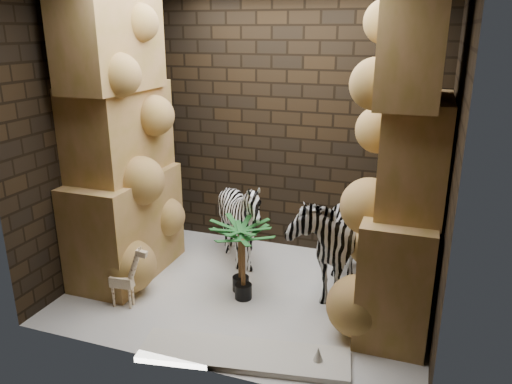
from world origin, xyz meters
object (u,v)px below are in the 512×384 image
at_px(zebra_right, 328,229).
at_px(palm_front, 240,256).
at_px(surfboard, 244,355).
at_px(zebra_left, 241,225).
at_px(palm_back, 243,265).
at_px(giraffe_toy, 121,275).

bearing_deg(zebra_right, palm_front, -161.45).
bearing_deg(palm_front, surfboard, -67.59).
distance_m(zebra_left, palm_back, 0.74).
distance_m(giraffe_toy, palm_back, 1.16).
xyz_separation_m(palm_back, surfboard, (0.34, -0.88, -0.34)).
bearing_deg(zebra_left, palm_back, -63.38).
distance_m(zebra_right, zebra_left, 1.05).
bearing_deg(palm_back, zebra_right, 31.97).
bearing_deg(surfboard, zebra_right, 63.83).
bearing_deg(zebra_right, giraffe_toy, -153.92).
bearing_deg(giraffe_toy, zebra_right, 21.90).
distance_m(palm_front, palm_back, 0.16).
relative_size(zebra_right, palm_back, 1.80).
relative_size(palm_front, surfboard, 0.44).
distance_m(giraffe_toy, surfboard, 1.45).
relative_size(zebra_right, giraffe_toy, 2.01).
height_order(giraffe_toy, palm_front, palm_front).
bearing_deg(surfboard, giraffe_toy, 155.61).
bearing_deg(surfboard, palm_back, 101.29).
xyz_separation_m(zebra_right, giraffe_toy, (-1.77, -0.97, -0.33)).
bearing_deg(palm_front, zebra_left, 110.82).
relative_size(zebra_left, surfboard, 0.62).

